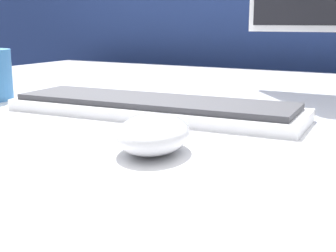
{
  "coord_description": "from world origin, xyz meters",
  "views": [
    {
      "loc": [
        0.27,
        -0.69,
        0.88
      ],
      "look_at": [
        0.04,
        -0.27,
        0.77
      ],
      "focal_mm": 50.0,
      "sensor_mm": 36.0,
      "label": 1
    }
  ],
  "objects": [
    {
      "name": "keyboard",
      "position": [
        -0.06,
        -0.14,
        0.76
      ],
      "size": [
        0.42,
        0.14,
        0.02
      ],
      "rotation": [
        0.0,
        0.0,
        0.06
      ],
      "color": "white",
      "rests_on": "desk"
    },
    {
      "name": "computer_mouse_near",
      "position": [
        0.04,
        -0.3,
        0.77
      ],
      "size": [
        0.1,
        0.12,
        0.04
      ],
      "rotation": [
        0.0,
        0.0,
        0.29
      ],
      "color": "silver",
      "rests_on": "desk"
    },
    {
      "name": "partition_panel",
      "position": [
        0.0,
        0.68,
        0.52
      ],
      "size": [
        5.0,
        0.03,
        1.04
      ],
      "color": "navy",
      "rests_on": "ground_plane"
    }
  ]
}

